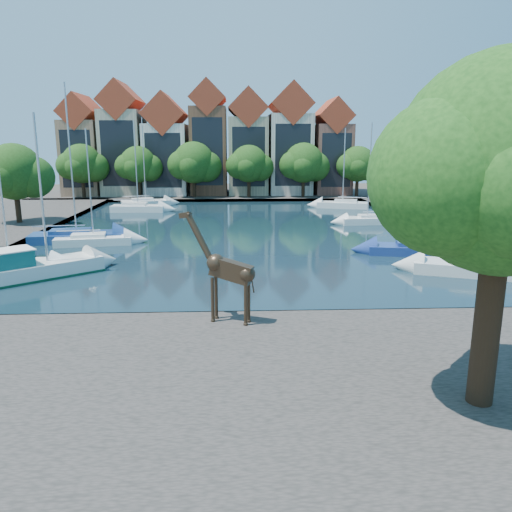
{
  "coord_description": "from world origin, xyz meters",
  "views": [
    {
      "loc": [
        -0.2,
        -23.05,
        8.57
      ],
      "look_at": [
        0.87,
        1.39,
        2.91
      ],
      "focal_mm": 35.0,
      "sensor_mm": 36.0,
      "label": 1
    }
  ],
  "objects_px": {
    "giraffe_statue": "(226,269)",
    "sailboat_left_a": "(9,265)",
    "motorsailer": "(27,267)",
    "sailboat_right_a": "(468,265)",
    "plane_tree": "(508,173)"
  },
  "relations": [
    {
      "from": "motorsailer",
      "to": "sailboat_right_a",
      "type": "distance_m",
      "value": 28.18
    },
    {
      "from": "plane_tree",
      "to": "motorsailer",
      "type": "bearing_deg",
      "value": 141.08
    },
    {
      "from": "plane_tree",
      "to": "giraffe_statue",
      "type": "relative_size",
      "value": 2.13
    },
    {
      "from": "motorsailer",
      "to": "sailboat_right_a",
      "type": "height_order",
      "value": "sailboat_right_a"
    },
    {
      "from": "sailboat_left_a",
      "to": "sailboat_right_a",
      "type": "xyz_separation_m",
      "value": [
        29.95,
        -1.67,
        0.04
      ]
    },
    {
      "from": "sailboat_left_a",
      "to": "plane_tree",
      "type": "bearing_deg",
      "value": -39.11
    },
    {
      "from": "sailboat_right_a",
      "to": "sailboat_left_a",
      "type": "bearing_deg",
      "value": 176.82
    },
    {
      "from": "giraffe_statue",
      "to": "sailboat_left_a",
      "type": "relative_size",
      "value": 0.5
    },
    {
      "from": "giraffe_statue",
      "to": "motorsailer",
      "type": "distance_m",
      "value": 15.76
    },
    {
      "from": "giraffe_statue",
      "to": "plane_tree",
      "type": "bearing_deg",
      "value": -42.71
    },
    {
      "from": "sailboat_left_a",
      "to": "sailboat_right_a",
      "type": "relative_size",
      "value": 0.83
    },
    {
      "from": "motorsailer",
      "to": "sailboat_right_a",
      "type": "bearing_deg",
      "value": -0.21
    },
    {
      "from": "giraffe_statue",
      "to": "motorsailer",
      "type": "relative_size",
      "value": 0.49
    },
    {
      "from": "giraffe_statue",
      "to": "sailboat_right_a",
      "type": "xyz_separation_m",
      "value": [
        15.57,
        9.12,
        -2.26
      ]
    },
    {
      "from": "plane_tree",
      "to": "motorsailer",
      "type": "relative_size",
      "value": 1.04
    }
  ]
}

